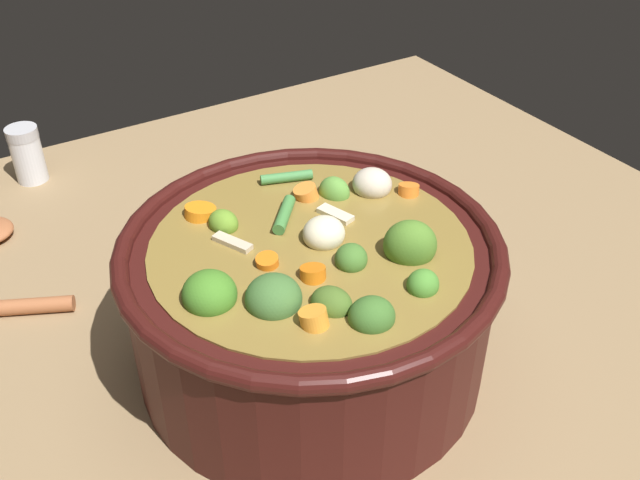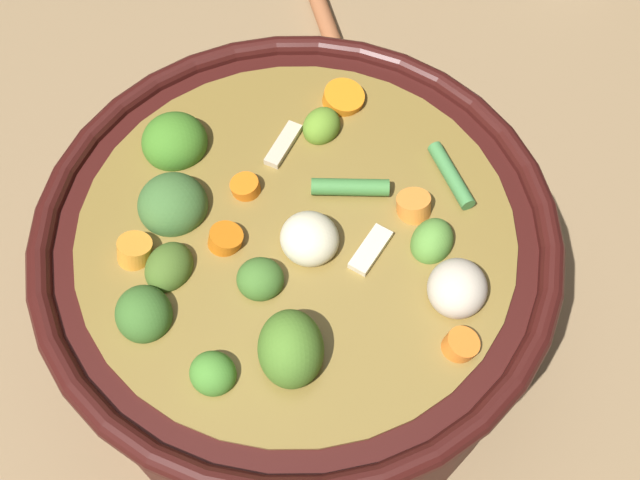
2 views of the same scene
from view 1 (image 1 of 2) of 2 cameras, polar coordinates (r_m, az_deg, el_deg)
name	(u,v)px [view 1 (image 1 of 2)]	position (r m, az deg, el deg)	size (l,w,h in m)	color
ground_plane	(311,359)	(0.69, -0.68, -9.29)	(1.10, 1.10, 0.00)	#8C704C
cooking_pot	(311,299)	(0.64, -0.71, -4.68)	(0.33, 0.33, 0.16)	#38110F
salt_shaker	(27,154)	(1.00, -21.99, 6.26)	(0.04, 0.04, 0.07)	silver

